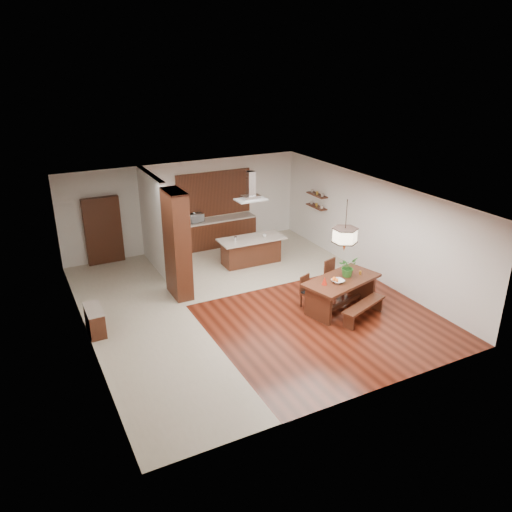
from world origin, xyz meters
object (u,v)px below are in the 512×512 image
fruit_bowl (338,281)px  kitchen_island (251,250)px  dining_bench (363,311)px  range_hood (251,186)px  dining_chair_left (309,292)px  microwave (196,218)px  dining_chair_right (335,278)px  pendant_lantern (346,226)px  dining_table (341,287)px  hallway_console (95,321)px  island_cup (264,236)px  foliage_plant (348,267)px

fruit_bowl → kitchen_island: 3.90m
dining_bench → range_hood: range_hood is taller
dining_bench → dining_chair_left: bearing=125.6°
kitchen_island → microwave: microwave is taller
dining_chair_right → range_hood: size_ratio=1.09×
pendant_lantern → microwave: size_ratio=2.69×
dining_table → range_hood: 4.21m
hallway_console → range_hood: 5.92m
dining_table → pendant_lantern: (0.00, 0.00, 1.63)m
dining_bench → microwave: size_ratio=3.03×
hallway_console → dining_table: bearing=-15.8°
fruit_bowl → island_cup: size_ratio=2.60×
hallway_console → pendant_lantern: 6.32m
dining_table → dining_chair_right: (0.32, 0.72, -0.12)m
range_hood → island_cup: bearing=-17.5°
pendant_lantern → dining_bench: bearing=-74.9°
foliage_plant → kitchen_island: size_ratio=0.25×
dining_table → island_cup: size_ratio=18.64×
dining_table → dining_chair_right: 0.80m
dining_bench → range_hood: (-0.87, 4.42, 2.26)m
dining_chair_right → kitchen_island: bearing=92.4°
dining_chair_right → range_hood: (-1.01, 3.00, 1.97)m
dining_chair_left → pendant_lantern: bearing=-56.1°
dining_chair_left → pendant_lantern: 1.99m
kitchen_island → island_cup: size_ratio=17.36×
kitchen_island → fruit_bowl: bearing=-82.0°
fruit_bowl → microwave: 5.98m
dining_bench → foliage_plant: (0.03, 0.78, 0.88)m
island_cup → range_hood: bearing=162.5°
dining_chair_left → foliage_plant: (0.87, -0.38, 0.67)m
hallway_console → pendant_lantern: pendant_lantern is taller
dining_bench → island_cup: bearing=96.3°
pendant_lantern → kitchen_island: size_ratio=0.64×
dining_table → microwave: size_ratio=4.52×
dining_chair_right → microwave: microwave is taller
range_hood → dining_table: bearing=-79.6°
dining_bench → pendant_lantern: pendant_lantern is taller
kitchen_island → island_cup: (0.40, -0.12, 0.46)m
dining_bench → pendant_lantern: size_ratio=1.12×
range_hood → island_cup: 1.63m
dining_table → fruit_bowl: size_ratio=7.17×
hallway_console → island_cup: size_ratio=7.47×
dining_table → dining_chair_left: same height
foliage_plant → dining_table: bearing=-159.3°
dining_bench → foliage_plant: 1.18m
dining_table → dining_bench: 0.83m
kitchen_island → dining_chair_left: bearing=-88.2°
island_cup → dining_chair_right: bearing=-78.0°
dining_bench → dining_table: bearing=105.1°
dining_bench → island_cup: 4.37m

